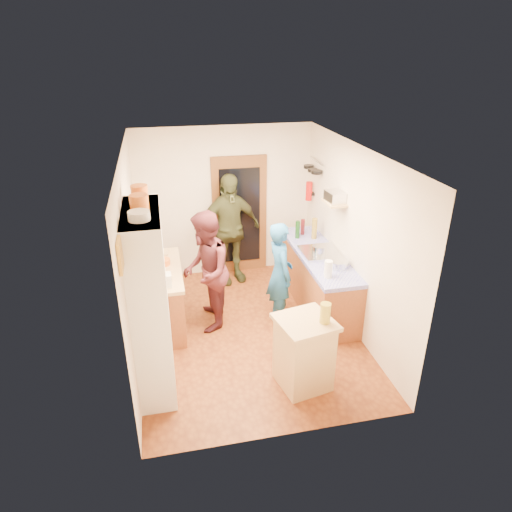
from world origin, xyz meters
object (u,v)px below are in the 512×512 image
object	(u,v)px
right_counter_base	(317,281)
person_hob	(282,274)
island_base	(304,355)
person_back	(230,229)
person_left	(208,270)
hutch_body	(150,302)

from	to	relation	value
right_counter_base	person_hob	world-z (taller)	person_hob
island_base	person_back	distance (m)	2.94
right_counter_base	person_left	size ratio (longest dim) A/B	1.26
person_hob	hutch_body	bearing A→B (deg)	113.64
island_base	person_left	bearing A→B (deg)	120.54
right_counter_base	person_hob	size ratio (longest dim) A/B	1.42
person_hob	person_back	distance (m)	1.53
hutch_body	person_back	distance (m)	2.75
island_base	person_hob	bearing A→B (deg)	85.07
right_counter_base	island_base	xyz separation A→B (m)	(-0.78, -1.76, 0.01)
person_left	person_back	bearing A→B (deg)	166.43
person_hob	person_back	bearing A→B (deg)	16.04
hutch_body	right_counter_base	size ratio (longest dim) A/B	1.00
person_back	person_left	bearing A→B (deg)	-126.79
hutch_body	person_back	world-z (taller)	hutch_body
island_base	hutch_body	bearing A→B (deg)	165.03
hutch_body	island_base	distance (m)	1.90
person_left	person_hob	bearing A→B (deg)	91.15
person_back	island_base	bearing A→B (deg)	-96.81
hutch_body	person_hob	xyz separation A→B (m)	(1.84, 0.98, -0.33)
person_hob	person_left	bearing A→B (deg)	78.44
island_base	person_hob	distance (m)	1.49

